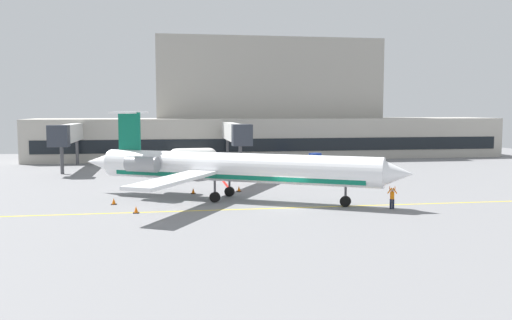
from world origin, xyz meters
The scene contains 13 objects.
ground centered at (0.00, 0.00, -0.05)m, with size 120.00×120.00×0.11m.
terminal_building centered at (7.34, 46.84, 7.41)m, with size 77.63×12.61×20.02m.
jet_bridge_west centered at (-23.02, 31.32, 4.79)m, with size 2.40×15.97×6.17m.
jet_bridge_east centered at (-0.92, 29.83, 4.87)m, with size 2.40×18.89×6.25m.
regional_jet centered at (-4.55, 4.15, 2.91)m, with size 28.27×22.88×7.89m.
baggage_tug centered at (-7.96, 19.17, 0.91)m, with size 3.22×3.46×2.00m.
pushback_tractor centered at (10.57, 28.61, 0.90)m, with size 2.95×3.28×2.00m.
fuel_tank centered at (-6.37, 33.80, 1.43)m, with size 6.93×2.48×2.56m.
marshaller centered at (7.98, -2.50, 0.93)m, with size 0.83×0.34×1.85m.
safety_cone_alpha centered at (-3.10, 8.81, 0.25)m, with size 0.47×0.47×0.55m.
safety_cone_bravo centered at (-14.59, 3.31, 0.25)m, with size 0.47×0.47×0.55m.
safety_cone_charlie centered at (-7.61, 8.19, 0.25)m, with size 0.47×0.47×0.55m.
safety_cone_delta centered at (-12.51, -0.94, 0.25)m, with size 0.47×0.47×0.55m.
Camera 1 is at (-10.06, -43.73, 8.11)m, focal length 38.07 mm.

